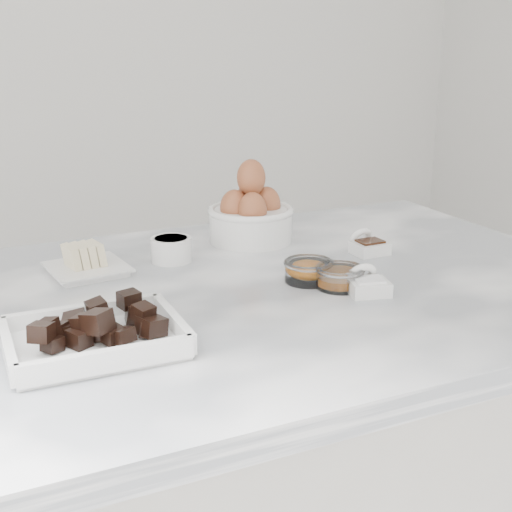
{
  "coord_description": "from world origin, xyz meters",
  "views": [
    {
      "loc": [
        -0.46,
        -0.98,
        1.33
      ],
      "look_at": [
        0.02,
        0.03,
        0.98
      ],
      "focal_mm": 50.0,
      "sensor_mm": 36.0,
      "label": 1
    }
  ],
  "objects_px": {
    "butter_plate": "(86,263)",
    "sugar_ramekin": "(171,248)",
    "zest_bowl": "(309,270)",
    "vanilla_spoon": "(368,245)",
    "honey_bowl": "(340,277)",
    "chocolate_dish": "(94,333)",
    "salt_spoon": "(367,283)",
    "egg_bowl": "(251,215)"
  },
  "relations": [
    {
      "from": "egg_bowl",
      "to": "butter_plate",
      "type": "bearing_deg",
      "value": -169.8
    },
    {
      "from": "zest_bowl",
      "to": "salt_spoon",
      "type": "bearing_deg",
      "value": -56.65
    },
    {
      "from": "butter_plate",
      "to": "sugar_ramekin",
      "type": "distance_m",
      "value": 0.15
    },
    {
      "from": "sugar_ramekin",
      "to": "zest_bowl",
      "type": "distance_m",
      "value": 0.26
    },
    {
      "from": "egg_bowl",
      "to": "zest_bowl",
      "type": "relative_size",
      "value": 2.03
    },
    {
      "from": "butter_plate",
      "to": "zest_bowl",
      "type": "height_order",
      "value": "butter_plate"
    },
    {
      "from": "egg_bowl",
      "to": "zest_bowl",
      "type": "xyz_separation_m",
      "value": [
        -0.02,
        -0.26,
        -0.03
      ]
    },
    {
      "from": "butter_plate",
      "to": "salt_spoon",
      "type": "xyz_separation_m",
      "value": [
        0.38,
        -0.28,
        -0.0
      ]
    },
    {
      "from": "zest_bowl",
      "to": "salt_spoon",
      "type": "distance_m",
      "value": 0.1
    },
    {
      "from": "butter_plate",
      "to": "zest_bowl",
      "type": "xyz_separation_m",
      "value": [
        0.32,
        -0.2,
        0.0
      ]
    },
    {
      "from": "butter_plate",
      "to": "sugar_ramekin",
      "type": "xyz_separation_m",
      "value": [
        0.15,
        0.0,
        0.01
      ]
    },
    {
      "from": "chocolate_dish",
      "to": "sugar_ramekin",
      "type": "height_order",
      "value": "chocolate_dish"
    },
    {
      "from": "salt_spoon",
      "to": "chocolate_dish",
      "type": "bearing_deg",
      "value": -176.52
    },
    {
      "from": "sugar_ramekin",
      "to": "egg_bowl",
      "type": "xyz_separation_m",
      "value": [
        0.18,
        0.06,
        0.03
      ]
    },
    {
      "from": "sugar_ramekin",
      "to": "honey_bowl",
      "type": "bearing_deg",
      "value": -51.19
    },
    {
      "from": "zest_bowl",
      "to": "vanilla_spoon",
      "type": "relative_size",
      "value": 1.1
    },
    {
      "from": "butter_plate",
      "to": "sugar_ramekin",
      "type": "bearing_deg",
      "value": 1.25
    },
    {
      "from": "honey_bowl",
      "to": "vanilla_spoon",
      "type": "relative_size",
      "value": 1.08
    },
    {
      "from": "chocolate_dish",
      "to": "egg_bowl",
      "type": "height_order",
      "value": "egg_bowl"
    },
    {
      "from": "butter_plate",
      "to": "egg_bowl",
      "type": "bearing_deg",
      "value": 10.2
    },
    {
      "from": "zest_bowl",
      "to": "honey_bowl",
      "type": "bearing_deg",
      "value": -57.09
    },
    {
      "from": "vanilla_spoon",
      "to": "salt_spoon",
      "type": "bearing_deg",
      "value": -124.07
    },
    {
      "from": "vanilla_spoon",
      "to": "salt_spoon",
      "type": "height_order",
      "value": "same"
    },
    {
      "from": "chocolate_dish",
      "to": "vanilla_spoon",
      "type": "relative_size",
      "value": 3.03
    },
    {
      "from": "egg_bowl",
      "to": "honey_bowl",
      "type": "distance_m",
      "value": 0.31
    },
    {
      "from": "zest_bowl",
      "to": "chocolate_dish",
      "type": "bearing_deg",
      "value": -163.42
    },
    {
      "from": "egg_bowl",
      "to": "zest_bowl",
      "type": "bearing_deg",
      "value": -93.42
    },
    {
      "from": "egg_bowl",
      "to": "zest_bowl",
      "type": "distance_m",
      "value": 0.26
    },
    {
      "from": "zest_bowl",
      "to": "vanilla_spoon",
      "type": "distance_m",
      "value": 0.2
    },
    {
      "from": "butter_plate",
      "to": "honey_bowl",
      "type": "relative_size",
      "value": 1.69
    },
    {
      "from": "salt_spoon",
      "to": "egg_bowl",
      "type": "bearing_deg",
      "value": 96.89
    },
    {
      "from": "sugar_ramekin",
      "to": "egg_bowl",
      "type": "relative_size",
      "value": 0.43
    },
    {
      "from": "chocolate_dish",
      "to": "honey_bowl",
      "type": "height_order",
      "value": "chocolate_dish"
    },
    {
      "from": "zest_bowl",
      "to": "salt_spoon",
      "type": "relative_size",
      "value": 0.98
    },
    {
      "from": "butter_plate",
      "to": "egg_bowl",
      "type": "height_order",
      "value": "egg_bowl"
    },
    {
      "from": "honey_bowl",
      "to": "chocolate_dish",
      "type": "bearing_deg",
      "value": -170.86
    },
    {
      "from": "honey_bowl",
      "to": "salt_spoon",
      "type": "relative_size",
      "value": 0.95
    },
    {
      "from": "sugar_ramekin",
      "to": "zest_bowl",
      "type": "relative_size",
      "value": 0.88
    },
    {
      "from": "vanilla_spoon",
      "to": "salt_spoon",
      "type": "distance_m",
      "value": 0.22
    },
    {
      "from": "salt_spoon",
      "to": "sugar_ramekin",
      "type": "bearing_deg",
      "value": 128.16
    },
    {
      "from": "egg_bowl",
      "to": "zest_bowl",
      "type": "height_order",
      "value": "egg_bowl"
    },
    {
      "from": "sugar_ramekin",
      "to": "chocolate_dish",
      "type": "bearing_deg",
      "value": -124.08
    }
  ]
}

